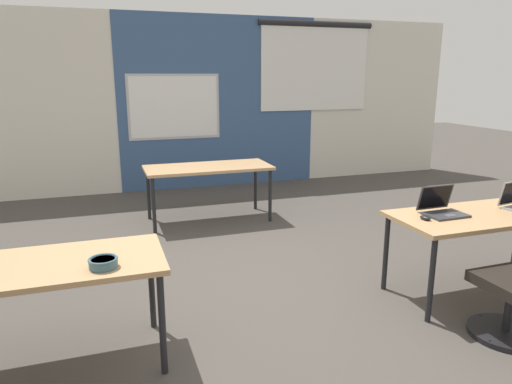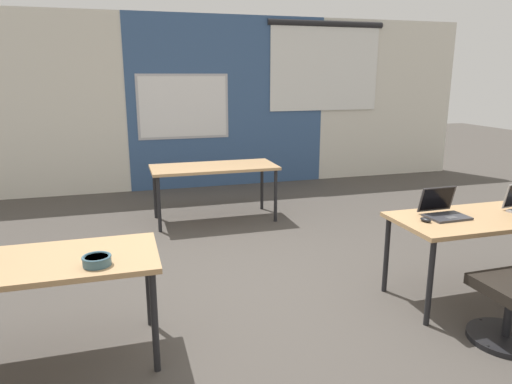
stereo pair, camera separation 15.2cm
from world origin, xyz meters
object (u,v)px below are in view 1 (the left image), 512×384
desk_near_left (32,274)px  mouse_near_right_inner (425,218)px  snack_bowl (103,262)px  desk_far_center (208,171)px  desk_near_right (484,220)px  laptop_near_right_inner (442,208)px

desk_near_left → mouse_near_right_inner: 2.90m
desk_near_left → snack_bowl: bearing=-23.7°
desk_far_center → snack_bowl: snack_bowl is taller
snack_bowl → mouse_near_right_inner: bearing=4.3°
desk_near_left → snack_bowl: (0.42, -0.19, 0.10)m
desk_near_right → desk_far_center: same height
desk_near_left → desk_far_center: bearing=58.0°
desk_near_left → laptop_near_right_inner: 3.13m
desk_near_left → snack_bowl: size_ratio=9.01×
desk_near_left → mouse_near_right_inner: mouse_near_right_inner is taller
desk_far_center → laptop_near_right_inner: bearing=-63.0°
desk_far_center → mouse_near_right_inner: 3.03m
desk_near_right → snack_bowl: snack_bowl is taller
desk_near_left → mouse_near_right_inner: size_ratio=14.66×
mouse_near_right_inner → snack_bowl: 2.48m
desk_near_left → desk_near_right: (3.50, 0.00, 0.00)m
desk_near_left → desk_near_right: 3.50m
desk_near_right → mouse_near_right_inner: (-0.60, 0.00, 0.08)m
desk_near_right → desk_far_center: (-1.75, 2.80, 0.00)m
desk_near_right → laptop_near_right_inner: (-0.37, 0.09, 0.11)m
desk_near_right → desk_far_center: bearing=122.0°
desk_near_right → mouse_near_right_inner: 0.61m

